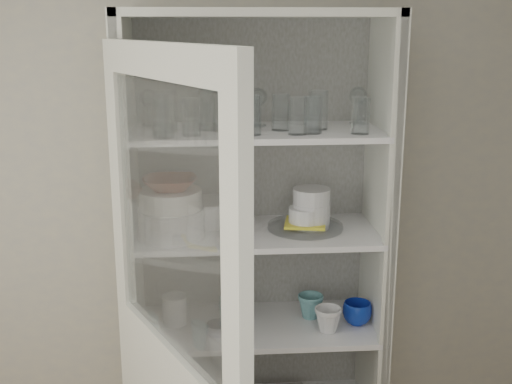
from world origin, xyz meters
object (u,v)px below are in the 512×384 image
(terracotta_bowl, at_px, (170,183))
(glass_platter, at_px, (305,226))
(mug_blue, at_px, (357,313))
(plate_stack_front, at_px, (171,223))
(mug_teal, at_px, (310,306))
(white_ramekin, at_px, (305,215))
(yellow_trivet, at_px, (305,223))
(teal_jar, at_px, (230,309))
(measuring_cups, at_px, (219,328))
(goblet_3, at_px, (358,104))
(goblet_2, at_px, (258,106))
(grey_bowl_stack, at_px, (311,208))
(goblet_1, at_px, (208,104))
(pantry_cabinet, at_px, (255,298))
(white_canister, at_px, (175,310))
(mug_white, at_px, (328,320))
(cream_bowl, at_px, (171,199))
(plate_stack_back, at_px, (208,212))

(terracotta_bowl, distance_m, glass_platter, 0.56)
(mug_blue, bearing_deg, plate_stack_front, -172.71)
(mug_teal, bearing_deg, white_ramekin, -116.77)
(mug_teal, bearing_deg, yellow_trivet, -116.77)
(teal_jar, bearing_deg, measuring_cups, -114.16)
(goblet_3, distance_m, plate_stack_front, 0.86)
(glass_platter, xyz_separation_m, mug_teal, (0.03, 0.03, -0.36))
(goblet_2, distance_m, mug_teal, 0.86)
(plate_stack_front, distance_m, mug_blue, 0.84)
(grey_bowl_stack, bearing_deg, goblet_1, 167.69)
(terracotta_bowl, distance_m, white_ramekin, 0.55)
(pantry_cabinet, distance_m, glass_platter, 0.39)
(yellow_trivet, relative_size, grey_bowl_stack, 1.00)
(measuring_cups, relative_size, white_canister, 0.82)
(pantry_cabinet, bearing_deg, white_canister, -172.91)
(mug_white, bearing_deg, grey_bowl_stack, 98.54)
(goblet_3, xyz_separation_m, cream_bowl, (-0.74, -0.16, -0.33))
(pantry_cabinet, xyz_separation_m, glass_platter, (0.20, -0.06, 0.33))
(goblet_2, bearing_deg, goblet_3, 2.93)
(white_canister, bearing_deg, goblet_2, 8.63)
(plate_stack_front, xyz_separation_m, mug_teal, (0.56, 0.10, -0.41))
(white_ramekin, relative_size, teal_jar, 1.34)
(mug_blue, xyz_separation_m, teal_jar, (-0.52, 0.07, 0.00))
(plate_stack_front, distance_m, yellow_trivet, 0.53)
(terracotta_bowl, bearing_deg, goblet_3, 11.99)
(glass_platter, bearing_deg, cream_bowl, -172.99)
(measuring_cups, bearing_deg, goblet_2, 42.08)
(white_ramekin, height_order, mug_white, white_ramekin)
(white_ramekin, height_order, measuring_cups, white_ramekin)
(goblet_2, bearing_deg, mug_teal, -10.71)
(teal_jar, bearing_deg, white_ramekin, -4.92)
(plate_stack_back, bearing_deg, white_ramekin, -13.95)
(goblet_3, height_order, yellow_trivet, goblet_3)
(white_ramekin, bearing_deg, terracotta_bowl, -172.99)
(plate_stack_front, distance_m, plate_stack_back, 0.21)
(teal_jar, bearing_deg, plate_stack_front, -157.63)
(goblet_1, distance_m, glass_platter, 0.61)
(goblet_2, xyz_separation_m, plate_stack_front, (-0.34, -0.14, -0.42))
(plate_stack_front, xyz_separation_m, plate_stack_back, (0.14, 0.16, -0.01))
(glass_platter, relative_size, mug_blue, 2.54)
(mug_blue, relative_size, mug_white, 1.09)
(grey_bowl_stack, bearing_deg, measuring_cups, -165.91)
(pantry_cabinet, bearing_deg, yellow_trivet, -17.24)
(pantry_cabinet, height_order, white_ramekin, pantry_cabinet)
(pantry_cabinet, relative_size, teal_jar, 21.11)
(plate_stack_front, bearing_deg, teal_jar, 22.37)
(goblet_1, bearing_deg, goblet_2, -8.82)
(goblet_2, bearing_deg, goblet_1, 171.18)
(goblet_2, bearing_deg, measuring_cups, -137.92)
(goblet_3, distance_m, white_canister, 1.11)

